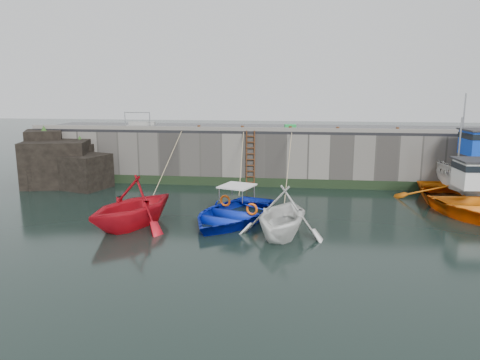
# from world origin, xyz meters

# --- Properties ---
(ground) EXTENTS (120.00, 120.00, 0.00)m
(ground) POSITION_xyz_m (0.00, 0.00, 0.00)
(ground) COLOR black
(ground) RESTS_ON ground
(quay_back) EXTENTS (30.00, 5.00, 3.00)m
(quay_back) POSITION_xyz_m (0.00, 12.50, 1.50)
(quay_back) COLOR slate
(quay_back) RESTS_ON ground
(road_back) EXTENTS (30.00, 5.00, 0.16)m
(road_back) POSITION_xyz_m (0.00, 12.50, 3.08)
(road_back) COLOR black
(road_back) RESTS_ON quay_back
(kerb_back) EXTENTS (30.00, 0.30, 0.20)m
(kerb_back) POSITION_xyz_m (0.00, 10.15, 3.26)
(kerb_back) COLOR slate
(kerb_back) RESTS_ON road_back
(algae_back) EXTENTS (30.00, 0.08, 0.50)m
(algae_back) POSITION_xyz_m (0.00, 9.96, 0.25)
(algae_back) COLOR black
(algae_back) RESTS_ON ground
(rock_outcrop) EXTENTS (5.85, 4.24, 3.41)m
(rock_outcrop) POSITION_xyz_m (-12.92, 9.11, 1.26)
(rock_outcrop) COLOR black
(rock_outcrop) RESTS_ON ground
(ladder) EXTENTS (0.51, 0.08, 3.20)m
(ladder) POSITION_xyz_m (-2.00, 9.91, 1.59)
(ladder) COLOR #3F1E0F
(ladder) RESTS_ON ground
(boat_near_white) EXTENTS (5.43, 5.74, 2.38)m
(boat_near_white) POSITION_xyz_m (-6.03, 1.77, 0.00)
(boat_near_white) COLOR red
(boat_near_white) RESTS_ON ground
(boat_near_white_rope) EXTENTS (0.04, 6.29, 3.10)m
(boat_near_white_rope) POSITION_xyz_m (-6.03, 7.14, 0.00)
(boat_near_white_rope) COLOR tan
(boat_near_white_rope) RESTS_ON ground
(boat_near_blue) EXTENTS (5.50, 6.47, 1.14)m
(boat_near_blue) POSITION_xyz_m (-2.11, 3.05, 0.00)
(boat_near_blue) COLOR #0C25C1
(boat_near_blue) RESTS_ON ground
(boat_near_blue_rope) EXTENTS (0.04, 5.15, 3.10)m
(boat_near_blue_rope) POSITION_xyz_m (-2.11, 7.78, 0.00)
(boat_near_blue_rope) COLOR tan
(boat_near_blue_rope) RESTS_ON ground
(boat_near_blacktrim) EXTENTS (4.24, 4.71, 2.20)m
(boat_near_blacktrim) POSITION_xyz_m (0.09, 1.40, 0.00)
(boat_near_blacktrim) COLOR white
(boat_near_blacktrim) RESTS_ON ground
(boat_near_blacktrim_rope) EXTENTS (0.04, 6.63, 3.10)m
(boat_near_blacktrim_rope) POSITION_xyz_m (0.09, 6.95, 0.00)
(boat_near_blacktrim_rope) COLOR tan
(boat_near_blacktrim_rope) RESTS_ON ground
(boat_far_white) EXTENTS (3.42, 7.07, 5.63)m
(boat_far_white) POSITION_xyz_m (9.50, 8.89, 1.10)
(boat_far_white) COLOR silver
(boat_far_white) RESTS_ON ground
(boat_far_orange) EXTENTS (5.92, 7.88, 4.55)m
(boat_far_orange) POSITION_xyz_m (8.41, 6.05, 0.50)
(boat_far_orange) COLOR orange
(boat_far_orange) RESTS_ON ground
(fish_crate) EXTENTS (0.71, 0.53, 0.27)m
(fish_crate) POSITION_xyz_m (0.17, 11.64, 3.29)
(fish_crate) COLOR green
(fish_crate) RESTS_ON road_back
(railing) EXTENTS (1.60, 1.05, 1.00)m
(railing) POSITION_xyz_m (-8.75, 11.25, 3.36)
(railing) COLOR #A5A8AD
(railing) RESTS_ON road_back
(bollard_a) EXTENTS (0.18, 0.18, 0.28)m
(bollard_a) POSITION_xyz_m (-5.00, 10.25, 3.30)
(bollard_a) COLOR #3F1E0F
(bollard_a) RESTS_ON road_back
(bollard_b) EXTENTS (0.18, 0.18, 0.28)m
(bollard_b) POSITION_xyz_m (-2.50, 10.25, 3.30)
(bollard_b) COLOR #3F1E0F
(bollard_b) RESTS_ON road_back
(bollard_c) EXTENTS (0.18, 0.18, 0.28)m
(bollard_c) POSITION_xyz_m (0.20, 10.25, 3.30)
(bollard_c) COLOR #3F1E0F
(bollard_c) RESTS_ON road_back
(bollard_d) EXTENTS (0.18, 0.18, 0.28)m
(bollard_d) POSITION_xyz_m (2.80, 10.25, 3.30)
(bollard_d) COLOR #3F1E0F
(bollard_d) RESTS_ON road_back
(bollard_e) EXTENTS (0.18, 0.18, 0.28)m
(bollard_e) POSITION_xyz_m (6.00, 10.25, 3.30)
(bollard_e) COLOR #3F1E0F
(bollard_e) RESTS_ON road_back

